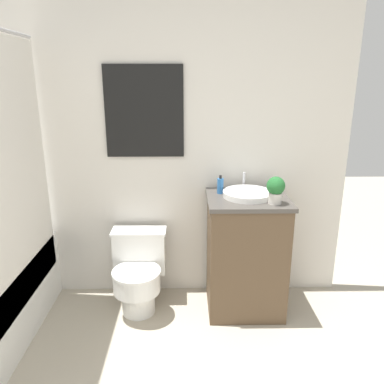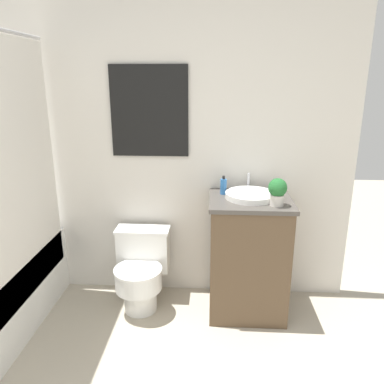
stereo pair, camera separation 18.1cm
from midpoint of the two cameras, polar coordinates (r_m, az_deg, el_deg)
wall_back at (r=2.91m, az=-12.46°, el=7.70°), size 3.45×0.07×2.50m
toilet at (r=2.93m, az=-9.96°, el=-11.85°), size 0.42×0.50×0.59m
vanity at (r=2.84m, az=6.33°, el=-9.41°), size 0.58×0.50×0.89m
sink at (r=2.69m, az=6.60°, el=-0.30°), size 0.36×0.39×0.13m
soap_bottle at (r=2.74m, az=2.45°, el=0.95°), size 0.05×0.05×0.14m
potted_plant at (r=2.54m, az=10.65°, el=0.46°), size 0.12×0.12×0.19m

